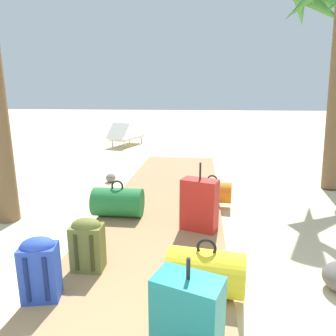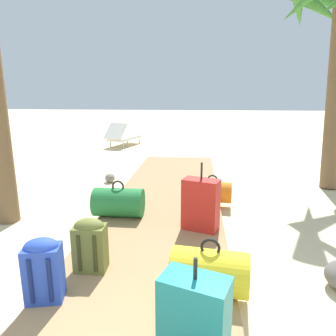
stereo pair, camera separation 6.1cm
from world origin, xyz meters
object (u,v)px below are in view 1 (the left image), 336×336
duffel_bag_orange (212,192)px  backpack_olive (87,243)px  backpack_blue (40,267)px  suitcase_teal (187,321)px  duffel_bag_green (118,202)px  lounge_chair (125,136)px  duffel_bag_yellow (206,272)px  suitcase_red (199,205)px

duffel_bag_orange → backpack_olive: bearing=-120.9°
backpack_blue → suitcase_teal: (1.19, -0.47, 0.01)m
duffel_bag_green → duffel_bag_orange: bearing=28.7°
backpack_olive → suitcase_teal: bearing=-43.6°
duffel_bag_green → lounge_chair: size_ratio=0.40×
duffel_bag_yellow → lounge_chair: size_ratio=0.41×
duffel_bag_yellow → duffel_bag_orange: size_ratio=1.11×
backpack_blue → lounge_chair: lounge_chair is taller
duffel_bag_green → backpack_olive: backpack_olive is taller
duffel_bag_orange → lounge_chair: (-2.72, 5.46, 0.09)m
duffel_bag_green → duffel_bag_yellow: 1.93m
backpack_blue → suitcase_teal: size_ratio=0.75×
duffel_bag_green → duffel_bag_yellow: duffel_bag_green is taller
suitcase_teal → backpack_blue: bearing=158.4°
suitcase_red → lounge_chair: size_ratio=0.50×
duffel_bag_green → duffel_bag_yellow: (1.16, -1.54, -0.01)m
duffel_bag_yellow → backpack_blue: backpack_blue is taller
duffel_bag_yellow → lounge_chair: bearing=108.7°
backpack_blue → lounge_chair: (-1.30, 7.92, -0.03)m
duffel_bag_orange → duffel_bag_green: bearing=-151.3°
suitcase_red → backpack_blue: bearing=-130.3°
duffel_bag_green → backpack_blue: bearing=-94.7°
suitcase_red → duffel_bag_orange: 1.03m
duffel_bag_green → duffel_bag_yellow: size_ratio=0.98×
backpack_olive → duffel_bag_yellow: size_ratio=0.76×
duffel_bag_green → suitcase_teal: suitcase_teal is taller
backpack_blue → suitcase_teal: suitcase_teal is taller
duffel_bag_yellow → suitcase_red: bearing=93.3°
duffel_bag_orange → duffel_bag_yellow: bearing=-92.8°
backpack_olive → backpack_blue: (-0.22, -0.46, 0.01)m
suitcase_teal → suitcase_red: suitcase_red is taller
backpack_blue → duffel_bag_green: bearing=85.3°
backpack_olive → suitcase_teal: size_ratio=0.73×
backpack_olive → suitcase_teal: 1.34m
backpack_olive → backpack_blue: bearing=-115.4°
duffel_bag_green → backpack_olive: 1.32m
backpack_blue → lounge_chair: size_ratio=0.32×
duffel_bag_orange → lounge_chair: bearing=116.4°
backpack_olive → suitcase_red: suitcase_red is taller
backpack_olive → suitcase_red: 1.43m
duffel_bag_green → backpack_blue: backpack_blue is taller
backpack_blue → duffel_bag_orange: backpack_blue is taller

